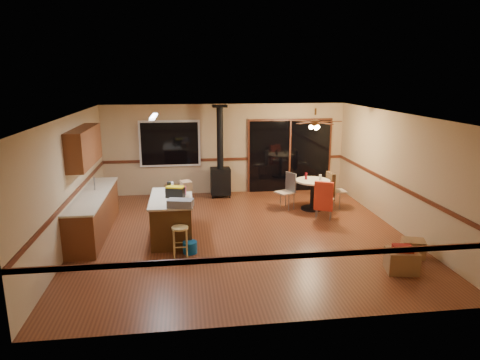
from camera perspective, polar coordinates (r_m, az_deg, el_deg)
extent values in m
plane|color=brown|center=(9.45, 0.24, -7.22)|extent=(7.00, 7.00, 0.00)
plane|color=silver|center=(8.85, 0.26, 8.69)|extent=(7.00, 7.00, 0.00)
plane|color=tan|center=(12.47, -1.92, 4.15)|extent=(7.00, 0.00, 7.00)
plane|color=tan|center=(5.76, 4.97, -7.50)|extent=(7.00, 0.00, 7.00)
plane|color=tan|center=(9.28, -21.70, -0.21)|extent=(0.00, 7.00, 7.00)
plane|color=tan|center=(10.13, 20.26, 1.04)|extent=(0.00, 7.00, 7.00)
cube|color=black|center=(12.34, -9.34, 4.81)|extent=(1.72, 0.10, 1.32)
cube|color=black|center=(12.79, 6.63, 3.17)|extent=(2.52, 0.10, 2.10)
cube|color=brown|center=(9.91, -18.89, -4.35)|extent=(0.60, 3.00, 0.86)
cube|color=beige|center=(9.78, -19.10, -1.84)|extent=(0.64, 3.04, 0.04)
cube|color=brown|center=(9.79, -20.05, 4.22)|extent=(0.35, 2.00, 0.80)
cube|color=#4A2C12|center=(9.23, -9.06, -5.08)|extent=(0.80, 1.60, 0.86)
cube|color=beige|center=(9.10, -9.17, -2.39)|extent=(0.88, 1.68, 0.04)
cube|color=black|center=(12.19, -2.62, -0.15)|extent=(0.55, 0.50, 0.75)
cylinder|color=black|center=(11.95, -2.68, 5.73)|extent=(0.18, 0.18, 1.77)
cylinder|color=brown|center=(10.84, 9.99, 7.56)|extent=(0.24, 0.24, 0.10)
cylinder|color=brown|center=(10.82, 10.05, 8.98)|extent=(0.05, 0.05, 0.16)
sphere|color=#FFD88C|center=(10.85, 9.96, 6.93)|extent=(0.16, 0.16, 0.16)
cube|color=white|center=(9.10, -11.43, 8.30)|extent=(0.10, 1.20, 0.04)
cube|color=slate|center=(8.38, -7.95, -3.09)|extent=(0.53, 0.38, 0.15)
cube|color=black|center=(9.04, -8.62, -1.66)|extent=(0.42, 0.30, 0.21)
cube|color=gold|center=(9.01, -8.65, -0.93)|extent=(0.40, 0.29, 0.03)
cube|color=olive|center=(9.60, -7.20, -0.73)|extent=(0.28, 0.34, 0.20)
cylinder|color=black|center=(9.18, -9.43, -1.16)|extent=(0.10, 0.10, 0.30)
cylinder|color=#D84C8C|center=(9.19, -7.38, -1.41)|extent=(0.07, 0.07, 0.20)
cylinder|color=white|center=(9.67, -9.01, -0.76)|extent=(0.08, 0.08, 0.18)
cylinder|color=tan|center=(8.35, -7.96, -8.11)|extent=(0.34, 0.34, 0.59)
cylinder|color=#0C5AB3|center=(8.51, -6.68, -8.91)|extent=(0.29, 0.29, 0.23)
cylinder|color=black|center=(11.29, 9.52, -3.75)|extent=(0.55, 0.55, 0.04)
cylinder|color=black|center=(11.19, 9.59, -1.95)|extent=(0.10, 0.10, 0.70)
cylinder|color=beige|center=(11.10, 9.67, -0.11)|extent=(0.88, 0.88, 0.04)
cylinder|color=#590C14|center=(11.12, 8.80, 0.52)|extent=(0.08, 0.08, 0.17)
cylinder|color=beige|center=(11.08, 10.65, 0.34)|extent=(0.08, 0.08, 0.15)
cube|color=tan|center=(11.09, 5.99, -1.65)|extent=(0.53, 0.53, 0.03)
cube|color=slate|center=(11.14, 6.79, -0.27)|extent=(0.20, 0.37, 0.50)
cube|color=tan|center=(10.56, 11.22, -2.63)|extent=(0.54, 0.54, 0.03)
cube|color=slate|center=(10.32, 11.13, -1.58)|extent=(0.37, 0.21, 0.50)
cube|color=red|center=(10.32, 11.09, -2.14)|extent=(0.44, 0.29, 0.70)
cube|color=tan|center=(11.44, 12.89, -1.44)|extent=(0.41, 0.41, 0.03)
cube|color=slate|center=(11.31, 12.06, -0.27)|extent=(0.04, 0.40, 0.50)
cube|color=#3F2B18|center=(11.33, 11.94, -0.76)|extent=(0.11, 0.44, 0.70)
cube|color=olive|center=(12.27, -8.97, -1.52)|extent=(0.50, 0.42, 0.37)
cube|color=olive|center=(8.19, 20.75, -10.06)|extent=(0.60, 0.54, 0.40)
cube|color=olive|center=(8.93, 22.09, -8.42)|extent=(0.51, 0.48, 0.34)
cube|color=maroon|center=(8.10, 20.89, -8.50)|extent=(0.36, 0.32, 0.08)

